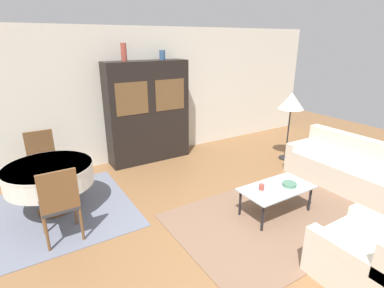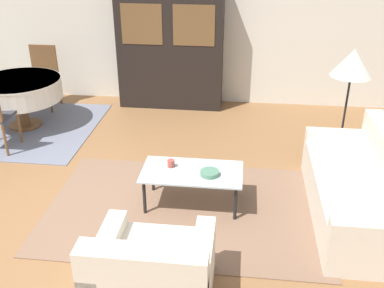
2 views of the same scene
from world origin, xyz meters
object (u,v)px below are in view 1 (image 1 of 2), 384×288
Objects in this scene: display_cabinet at (148,112)px; dining_chair_near at (59,201)px; dining_chair_far at (42,158)px; vase_short at (162,55)px; bowl at (289,184)px; cup at (262,187)px; floor_lamp at (291,102)px; coffee_table at (277,190)px; vase_tall at (124,52)px; couch at (348,169)px; dining_table at (49,175)px; armchair at (372,258)px.

dining_chair_near is (-2.08, -1.99, -0.45)m from display_cabinet.
vase_short is (2.45, 0.31, 1.58)m from dining_chair_far.
dining_chair_far is (-2.08, -0.31, -0.45)m from display_cabinet.
cup is at bearing 163.57° from bowl.
coffee_table is at bearing -142.02° from floor_lamp.
dining_chair_far is (0.00, 1.68, 0.00)m from dining_chair_near.
dining_chair_far is 2.36m from vase_tall.
cup is 0.25× the size of vase_tall.
dining_chair_far is at bearing -171.43° from display_cabinet.
dining_chair_far is at bearing 165.29° from floor_lamp.
vase_short is (2.45, 1.99, 1.58)m from dining_chair_near.
dining_table is at bearing 68.49° from couch.
couch is at bearing -2.05° from cup.
cup is at bearing 134.76° from dining_chair_far.
couch is 5.25m from dining_chair_far.
armchair is 3.58m from dining_chair_near.
armchair is at bearing -87.69° from vase_short.
dining_chair_near is 2.68m from cup.
dining_chair_far reaches higher than dining_table.
dining_chair_near is (0.00, -0.84, -0.01)m from dining_table.
cup is (-0.24, 0.07, 0.08)m from coffee_table.
cup is (-2.06, -1.35, -0.77)m from floor_lamp.
bowl is at bearing -80.18° from vase_short.
dining_chair_far is 3.05× the size of vase_tall.
armchair is at bearing -95.70° from coffee_table.
dining_chair_far is at bearing -172.69° from vase_short.
dining_chair_near and dining_chair_far have the same top height.
cup is (2.53, -1.72, -0.13)m from dining_table.
dining_chair_near is 4.66m from floor_lamp.
couch is at bearing -92.06° from floor_lamp.
dining_chair_far is at bearing 134.76° from cup.
dining_chair_near is 3.05× the size of vase_tall.
vase_short is (0.79, -0.00, -0.07)m from vase_tall.
display_cabinet reaches higher than cup.
display_cabinet is 2.42m from dining_table.
vase_short reaches higher than cup.
couch is 1.98× the size of dining_chair_far.
vase_short is at bearing 35.43° from couch.
couch is 1.39× the size of floor_lamp.
couch is 1.62× the size of dining_table.
bowl is 3.49m from vase_short.
vase_tall reaches higher than dining_chair_far.
couch is 4.65m from dining_chair_near.
bowl is 0.61× the size of vase_tall.
floor_lamp is 7.66× the size of vase_short.
coffee_table is (0.15, 1.47, 0.09)m from armchair.
cup is (-0.09, 1.54, 0.17)m from armchair.
couch is at bearing 149.94° from dining_chair_far.
dining_chair_far is (-2.62, 4.10, 0.28)m from armchair.
dining_table is 3.73× the size of vase_tall.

